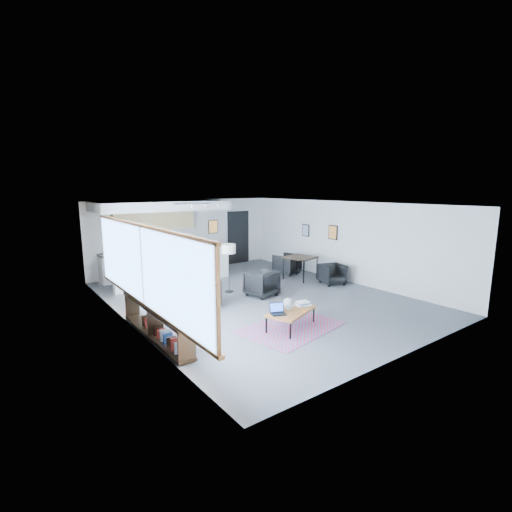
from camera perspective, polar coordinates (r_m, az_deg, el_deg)
room at (r=10.09m, az=0.08°, el=0.63°), size 7.02×9.02×2.62m
window at (r=7.68m, az=-17.03°, el=-1.81°), size 0.10×5.95×1.66m
console at (r=7.91m, az=-15.09°, el=-9.88°), size 0.35×3.00×0.80m
kitchenette at (r=12.73m, az=-14.32°, el=2.72°), size 4.20×1.96×2.60m
doorway at (r=15.02m, az=-2.84°, el=3.01°), size 1.10×0.12×2.15m
track_light at (r=11.52m, az=-8.89°, el=7.87°), size 1.60×0.07×0.15m
wall_art_lower at (r=12.67m, az=11.75°, el=3.57°), size 0.03×0.38×0.48m
wall_art_upper at (r=13.57m, az=7.67°, el=3.93°), size 0.03×0.34×0.44m
kilim_rug at (r=8.31m, az=5.38°, el=-10.89°), size 2.46×1.91×0.01m
coffee_table at (r=8.19m, az=5.42°, el=-8.50°), size 1.39×1.06×0.40m
laptop at (r=7.93m, az=3.33°, el=-8.39°), size 0.37×0.34×0.22m
ceramic_pot at (r=8.13m, az=5.04°, el=-7.38°), size 0.27×0.27×0.27m
book_stack at (r=8.52m, az=7.25°, el=-7.25°), size 0.35×0.31×0.10m
coaster at (r=8.12m, az=7.38°, el=-8.46°), size 0.12×0.12×0.01m
armchair_left at (r=9.66m, az=-8.37°, el=-5.27°), size 0.98×0.94×0.85m
armchair_right at (r=10.49m, az=0.82°, el=-4.05°), size 0.88×0.84×0.79m
floor_lamp at (r=10.74m, az=-4.23°, el=0.85°), size 0.53×0.53×1.42m
dining_table at (r=12.41m, az=6.84°, el=-0.40°), size 1.09×1.09×0.77m
dining_chair_near at (r=11.99m, az=11.69°, el=-2.86°), size 0.72×0.70×0.61m
dining_chair_far at (r=13.20m, az=4.76°, el=-1.32°), size 0.79×0.76×0.67m
microwave at (r=13.59m, az=-10.89°, el=2.14°), size 0.50×0.28×0.34m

